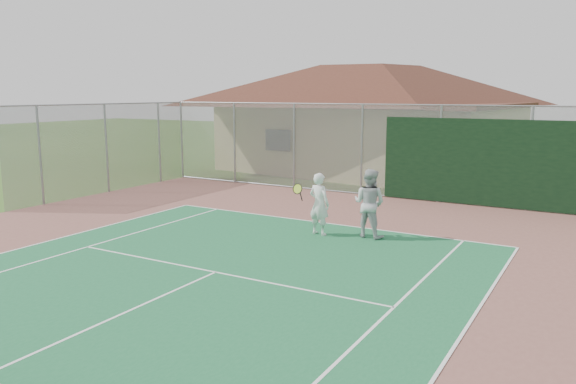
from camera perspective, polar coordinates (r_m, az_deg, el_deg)
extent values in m
cylinder|color=gray|center=(26.63, -10.74, 5.18)|extent=(0.08, 0.08, 3.50)
cylinder|color=gray|center=(24.78, -5.46, 4.96)|extent=(0.08, 0.08, 3.50)
cylinder|color=gray|center=(23.17, 0.62, 4.66)|extent=(0.08, 0.08, 3.50)
cylinder|color=gray|center=(21.86, 7.50, 4.25)|extent=(0.08, 0.08, 3.50)
cylinder|color=gray|center=(20.90, 15.13, 3.72)|extent=(0.08, 0.08, 3.50)
cylinder|color=gray|center=(20.34, 23.31, 3.08)|extent=(0.08, 0.08, 3.50)
cylinder|color=gray|center=(21.39, 10.11, 8.75)|extent=(20.00, 0.05, 0.05)
cylinder|color=gray|center=(21.73, 9.83, -0.38)|extent=(20.00, 0.05, 0.05)
cube|color=#999EA0|center=(21.50, 9.97, 4.08)|extent=(20.00, 0.02, 3.50)
cube|color=black|center=(20.31, 23.26, 2.51)|extent=(10.00, 0.04, 3.00)
cylinder|color=gray|center=(25.51, -12.95, 4.90)|extent=(0.08, 0.08, 3.50)
cylinder|color=gray|center=(23.42, -17.95, 4.23)|extent=(0.08, 0.08, 3.50)
cylinder|color=gray|center=(21.54, -23.87, 3.39)|extent=(0.08, 0.08, 3.50)
cube|color=#999EA0|center=(23.42, -17.95, 4.23)|extent=(0.02, 9.00, 3.50)
cube|color=#CCB882|center=(28.84, 8.26, 5.42)|extent=(14.10, 10.23, 3.30)
cube|color=#562D1F|center=(28.76, 8.35, 8.80)|extent=(14.71, 10.84, 0.20)
pyramid|color=#562D1F|center=(28.79, 8.45, 12.63)|extent=(15.51, 11.26, 1.98)
cube|color=black|center=(23.99, 9.15, 3.28)|extent=(0.99, 0.06, 2.31)
cube|color=#993623|center=(27.64, -1.83, 2.63)|extent=(3.08, 0.33, 0.05)
cube|color=#B2B5BA|center=(27.45, -2.11, 2.14)|extent=(3.08, 0.29, 0.04)
cube|color=#993623|center=(28.07, -1.23, 3.49)|extent=(3.08, 0.33, 0.05)
cube|color=#B2B5BA|center=(27.88, -1.50, 3.01)|extent=(3.08, 0.29, 0.04)
cube|color=#993623|center=(28.51, -0.64, 4.32)|extent=(3.08, 0.33, 0.05)
cube|color=#B2B5BA|center=(28.32, -0.90, 3.86)|extent=(3.08, 0.29, 0.04)
cube|color=#B2B5BA|center=(28.86, -3.67, 3.34)|extent=(0.08, 1.85, 1.13)
cube|color=#B2B5BA|center=(27.38, 1.35, 2.99)|extent=(0.08, 1.85, 1.13)
imported|color=white|center=(15.56, 3.19, -1.30)|extent=(0.70, 0.52, 1.74)
imported|color=#B5B8BB|center=(15.44, 8.25, -1.21)|extent=(0.98, 0.79, 1.88)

